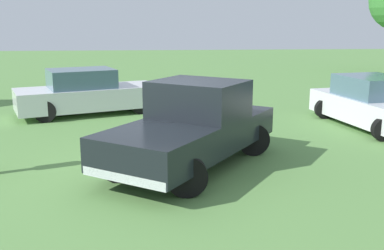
# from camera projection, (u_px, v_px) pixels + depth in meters

# --- Properties ---
(ground_plane) EXTENTS (80.00, 80.00, 0.00)m
(ground_plane) POSITION_uv_depth(u_px,v_px,m) (149.00, 170.00, 9.36)
(ground_plane) COLOR #5B8C47
(pickup_truck) EXTENTS (4.12, 4.78, 1.78)m
(pickup_truck) POSITION_uv_depth(u_px,v_px,m) (195.00, 123.00, 9.44)
(pickup_truck) COLOR black
(pickup_truck) RESTS_ON ground_plane
(sedan_near) EXTENTS (4.93, 3.28, 1.48)m
(sedan_near) POSITION_uv_depth(u_px,v_px,m) (87.00, 93.00, 14.90)
(sedan_near) COLOR black
(sedan_near) RESTS_ON ground_plane
(sedan_far) EXTENTS (2.62, 4.57, 1.45)m
(sedan_far) POSITION_uv_depth(u_px,v_px,m) (375.00, 104.00, 13.06)
(sedan_far) COLOR black
(sedan_far) RESTS_ON ground_plane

